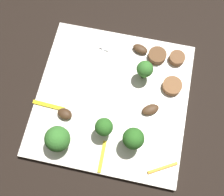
{
  "coord_description": "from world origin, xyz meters",
  "views": [
    {
      "loc": [
        -0.18,
        -0.04,
        0.52
      ],
      "look_at": [
        0.0,
        0.0,
        0.01
      ],
      "focal_mm": 47.64,
      "sensor_mm": 36.0,
      "label": 1
    }
  ],
  "objects_px": {
    "mushroom_2": "(150,110)",
    "broccoli_floret_3": "(106,128)",
    "broccoli_floret_2": "(133,139)",
    "sausage_slice_0": "(157,56)",
    "plate": "(112,99)",
    "fork": "(94,67)",
    "pepper_strip_2": "(163,168)",
    "broccoli_floret_1": "(57,139)",
    "mushroom_0": "(65,114)",
    "sausage_slice_2": "(177,58)",
    "mushroom_1": "(140,49)",
    "sausage_slice_1": "(172,86)",
    "pepper_strip_1": "(49,105)",
    "broccoli_floret_0": "(145,69)",
    "pepper_strip_0": "(102,157)"
  },
  "relations": [
    {
      "from": "broccoli_floret_0",
      "to": "pepper_strip_2",
      "type": "xyz_separation_m",
      "value": [
        -0.16,
        -0.06,
        -0.03
      ]
    },
    {
      "from": "plate",
      "to": "pepper_strip_1",
      "type": "xyz_separation_m",
      "value": [
        -0.04,
        0.11,
        0.01
      ]
    },
    {
      "from": "broccoli_floret_3",
      "to": "mushroom_2",
      "type": "relative_size",
      "value": 1.52
    },
    {
      "from": "mushroom_0",
      "to": "mushroom_1",
      "type": "relative_size",
      "value": 0.9
    },
    {
      "from": "broccoli_floret_3",
      "to": "sausage_slice_1",
      "type": "height_order",
      "value": "broccoli_floret_3"
    },
    {
      "from": "broccoli_floret_0",
      "to": "sausage_slice_1",
      "type": "relative_size",
      "value": 1.34
    },
    {
      "from": "broccoli_floret_0",
      "to": "pepper_strip_0",
      "type": "distance_m",
      "value": 0.17
    },
    {
      "from": "plate",
      "to": "pepper_strip_0",
      "type": "relative_size",
      "value": 5.04
    },
    {
      "from": "mushroom_1",
      "to": "pepper_strip_2",
      "type": "relative_size",
      "value": 0.56
    },
    {
      "from": "broccoli_floret_1",
      "to": "pepper_strip_2",
      "type": "distance_m",
      "value": 0.18
    },
    {
      "from": "plate",
      "to": "fork",
      "type": "distance_m",
      "value": 0.07
    },
    {
      "from": "broccoli_floret_0",
      "to": "pepper_strip_0",
      "type": "relative_size",
      "value": 0.89
    },
    {
      "from": "fork",
      "to": "mushroom_2",
      "type": "xyz_separation_m",
      "value": [
        -0.06,
        -0.12,
        0.0
      ]
    },
    {
      "from": "broccoli_floret_1",
      "to": "sausage_slice_1",
      "type": "relative_size",
      "value": 1.45
    },
    {
      "from": "mushroom_0",
      "to": "mushroom_2",
      "type": "bearing_deg",
      "value": -74.85
    },
    {
      "from": "fork",
      "to": "pepper_strip_0",
      "type": "xyz_separation_m",
      "value": [
        -0.16,
        -0.05,
        0.0
      ]
    },
    {
      "from": "mushroom_0",
      "to": "pepper_strip_2",
      "type": "distance_m",
      "value": 0.19
    },
    {
      "from": "sausage_slice_2",
      "to": "mushroom_2",
      "type": "xyz_separation_m",
      "value": [
        -0.11,
        0.03,
        -0.0
      ]
    },
    {
      "from": "broccoli_floret_1",
      "to": "mushroom_1",
      "type": "height_order",
      "value": "broccoli_floret_1"
    },
    {
      "from": "broccoli_floret_0",
      "to": "mushroom_0",
      "type": "xyz_separation_m",
      "value": [
        -0.1,
        0.12,
        -0.03
      ]
    },
    {
      "from": "fork",
      "to": "sausage_slice_0",
      "type": "xyz_separation_m",
      "value": [
        0.05,
        -0.11,
        0.0
      ]
    },
    {
      "from": "broccoli_floret_1",
      "to": "mushroom_2",
      "type": "relative_size",
      "value": 1.64
    },
    {
      "from": "fork",
      "to": "sausage_slice_0",
      "type": "height_order",
      "value": "sausage_slice_0"
    },
    {
      "from": "broccoli_floret_3",
      "to": "mushroom_0",
      "type": "distance_m",
      "value": 0.08
    },
    {
      "from": "mushroom_2",
      "to": "broccoli_floret_3",
      "type": "bearing_deg",
      "value": 128.96
    },
    {
      "from": "sausage_slice_2",
      "to": "mushroom_1",
      "type": "bearing_deg",
      "value": 85.95
    },
    {
      "from": "pepper_strip_0",
      "to": "mushroom_1",
      "type": "bearing_deg",
      "value": -7.14
    },
    {
      "from": "plate",
      "to": "pepper_strip_0",
      "type": "height_order",
      "value": "pepper_strip_0"
    },
    {
      "from": "broccoli_floret_1",
      "to": "mushroom_0",
      "type": "bearing_deg",
      "value": 5.45
    },
    {
      "from": "pepper_strip_0",
      "to": "sausage_slice_0",
      "type": "bearing_deg",
      "value": -16.39
    },
    {
      "from": "fork",
      "to": "mushroom_1",
      "type": "height_order",
      "value": "mushroom_1"
    },
    {
      "from": "fork",
      "to": "sausage_slice_1",
      "type": "height_order",
      "value": "sausage_slice_1"
    },
    {
      "from": "mushroom_2",
      "to": "pepper_strip_2",
      "type": "distance_m",
      "value": 0.1
    },
    {
      "from": "pepper_strip_1",
      "to": "pepper_strip_2",
      "type": "bearing_deg",
      "value": -107.03
    },
    {
      "from": "broccoli_floret_1",
      "to": "sausage_slice_0",
      "type": "relative_size",
      "value": 1.51
    },
    {
      "from": "pepper_strip_2",
      "to": "broccoli_floret_1",
      "type": "bearing_deg",
      "value": 88.08
    },
    {
      "from": "sausage_slice_0",
      "to": "mushroom_1",
      "type": "distance_m",
      "value": 0.03
    },
    {
      "from": "broccoli_floret_2",
      "to": "sausage_slice_0",
      "type": "distance_m",
      "value": 0.18
    },
    {
      "from": "broccoli_floret_1",
      "to": "sausage_slice_2",
      "type": "height_order",
      "value": "broccoli_floret_1"
    },
    {
      "from": "mushroom_2",
      "to": "sausage_slice_0",
      "type": "bearing_deg",
      "value": 2.82
    },
    {
      "from": "broccoli_floret_2",
      "to": "sausage_slice_0",
      "type": "bearing_deg",
      "value": -5.13
    },
    {
      "from": "pepper_strip_1",
      "to": "sausage_slice_1",
      "type": "bearing_deg",
      "value": -68.86
    },
    {
      "from": "plate",
      "to": "mushroom_2",
      "type": "bearing_deg",
      "value": -97.27
    },
    {
      "from": "broccoli_floret_1",
      "to": "sausage_slice_0",
      "type": "distance_m",
      "value": 0.24
    },
    {
      "from": "broccoli_floret_1",
      "to": "sausage_slice_0",
      "type": "height_order",
      "value": "broccoli_floret_1"
    },
    {
      "from": "broccoli_floret_0",
      "to": "mushroom_0",
      "type": "relative_size",
      "value": 1.79
    },
    {
      "from": "fork",
      "to": "broccoli_floret_0",
      "type": "height_order",
      "value": "broccoli_floret_0"
    },
    {
      "from": "sausage_slice_1",
      "to": "pepper_strip_2",
      "type": "relative_size",
      "value": 0.68
    },
    {
      "from": "plate",
      "to": "broccoli_floret_2",
      "type": "height_order",
      "value": "broccoli_floret_2"
    },
    {
      "from": "plate",
      "to": "sausage_slice_1",
      "type": "xyz_separation_m",
      "value": [
        0.04,
        -0.1,
        0.01
      ]
    }
  ]
}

